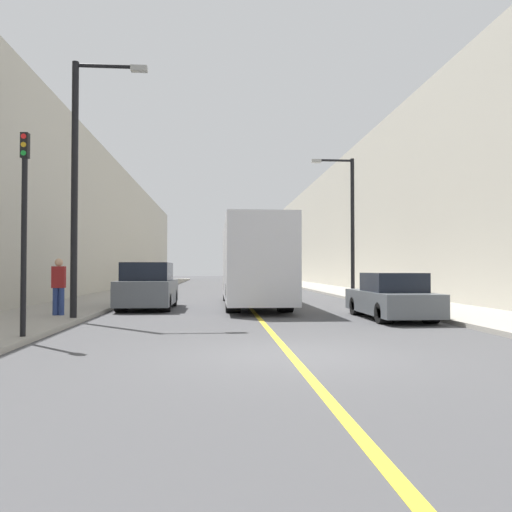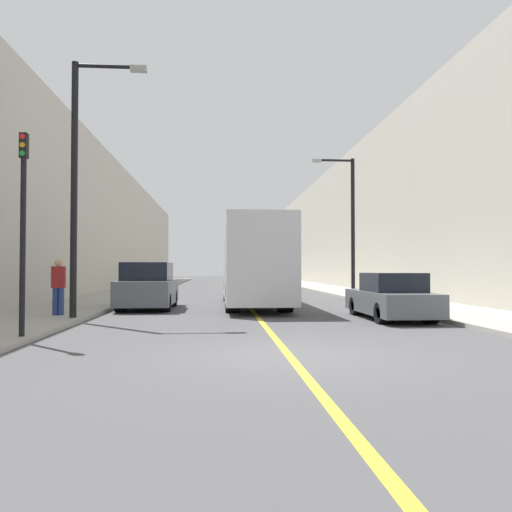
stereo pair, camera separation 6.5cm
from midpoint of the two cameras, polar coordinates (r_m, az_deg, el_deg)
ground_plane at (r=9.34m, az=3.80°, el=-11.27°), size 200.00×200.00×0.00m
sidewalk_left at (r=39.56m, az=-12.83°, el=-3.64°), size 3.43×72.00×0.13m
sidewalk_right at (r=40.03m, az=7.58°, el=-3.64°), size 3.43×72.00×0.13m
building_row_left at (r=40.36m, az=-18.02°, el=3.15°), size 4.00×72.00×9.58m
building_row_right at (r=41.11m, az=12.64°, el=3.81°), size 4.00×72.00×10.69m
road_center_line at (r=39.17m, az=-2.56°, el=-3.79°), size 0.16×72.00×0.01m
bus at (r=21.52m, az=-0.47°, el=-0.69°), size 2.44×10.74×3.52m
parked_suv_left at (r=20.17m, az=-12.32°, el=-3.54°), size 2.00×4.48×1.83m
car_right_near at (r=16.40m, az=15.10°, el=-4.67°), size 1.78×4.41×1.46m
street_lamp_left at (r=16.10m, az=-19.52°, el=8.95°), size 2.24×0.24×7.71m
street_lamp_right at (r=26.22m, az=10.51°, el=4.25°), size 2.24×0.24×7.15m
traffic_light at (r=11.94m, az=-25.13°, el=3.18°), size 0.16×0.18×4.42m
pedestrian at (r=16.89m, az=-21.73°, el=-3.17°), size 0.39×0.25×1.78m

